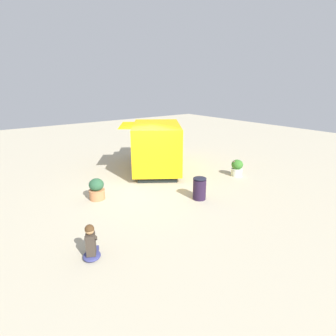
{
  "coord_description": "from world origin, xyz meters",
  "views": [
    {
      "loc": [
        9.77,
        -6.21,
        4.24
      ],
      "look_at": [
        1.43,
        0.13,
        1.03
      ],
      "focal_mm": 30.09,
      "sensor_mm": 36.0,
      "label": 1
    }
  ],
  "objects_px": {
    "person_customer": "(91,244)",
    "planter_flowering_far": "(237,168)",
    "food_truck": "(157,146)",
    "planter_flowering_near": "(97,189)",
    "trash_bin": "(199,188)"
  },
  "relations": [
    {
      "from": "food_truck",
      "to": "planter_flowering_far",
      "type": "distance_m",
      "value": 4.13
    },
    {
      "from": "food_truck",
      "to": "planter_flowering_near",
      "type": "bearing_deg",
      "value": -63.9
    },
    {
      "from": "person_customer",
      "to": "planter_flowering_far",
      "type": "xyz_separation_m",
      "value": [
        -2.01,
        7.99,
        0.02
      ]
    },
    {
      "from": "person_customer",
      "to": "planter_flowering_far",
      "type": "height_order",
      "value": "person_customer"
    },
    {
      "from": "person_customer",
      "to": "planter_flowering_near",
      "type": "xyz_separation_m",
      "value": [
        -3.4,
        1.63,
        0.02
      ]
    },
    {
      "from": "planter_flowering_near",
      "to": "planter_flowering_far",
      "type": "distance_m",
      "value": 6.51
    },
    {
      "from": "trash_bin",
      "to": "person_customer",
      "type": "bearing_deg",
      "value": -77.11
    },
    {
      "from": "trash_bin",
      "to": "planter_flowering_near",
      "type": "bearing_deg",
      "value": -127.0
    },
    {
      "from": "food_truck",
      "to": "trash_bin",
      "type": "relative_size",
      "value": 6.34
    },
    {
      "from": "food_truck",
      "to": "trash_bin",
      "type": "xyz_separation_m",
      "value": [
        4.36,
        -1.1,
        -0.69
      ]
    },
    {
      "from": "food_truck",
      "to": "person_customer",
      "type": "relative_size",
      "value": 5.93
    },
    {
      "from": "planter_flowering_near",
      "to": "trash_bin",
      "type": "distance_m",
      "value": 3.85
    },
    {
      "from": "food_truck",
      "to": "planter_flowering_near",
      "type": "xyz_separation_m",
      "value": [
        2.05,
        -4.18,
        -0.73
      ]
    },
    {
      "from": "person_customer",
      "to": "trash_bin",
      "type": "distance_m",
      "value": 4.83
    },
    {
      "from": "planter_flowering_near",
      "to": "trash_bin",
      "type": "bearing_deg",
      "value": 53.0
    }
  ]
}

